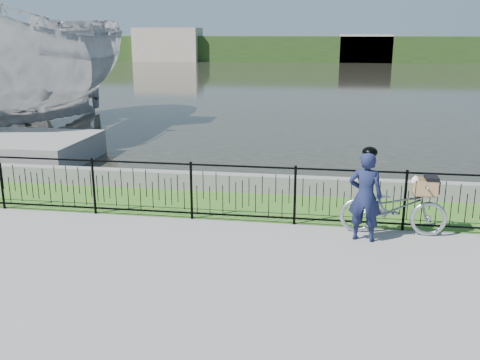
# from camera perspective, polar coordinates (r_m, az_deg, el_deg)

# --- Properties ---
(ground) EXTENTS (120.00, 120.00, 0.00)m
(ground) POSITION_cam_1_polar(r_m,az_deg,el_deg) (8.91, -1.33, -7.92)
(ground) COLOR gray
(ground) RESTS_ON ground
(grass_strip) EXTENTS (60.00, 2.00, 0.01)m
(grass_strip) POSITION_cam_1_polar(r_m,az_deg,el_deg) (11.31, 1.02, -2.70)
(grass_strip) COLOR #396820
(grass_strip) RESTS_ON ground
(water) EXTENTS (120.00, 120.00, 0.00)m
(water) POSITION_cam_1_polar(r_m,az_deg,el_deg) (41.21, 7.01, 10.51)
(water) COLOR black
(water) RESTS_ON ground
(quay_wall) EXTENTS (60.00, 0.30, 0.40)m
(quay_wall) POSITION_cam_1_polar(r_m,az_deg,el_deg) (12.20, 1.68, -0.37)
(quay_wall) COLOR slate
(quay_wall) RESTS_ON ground
(fence) EXTENTS (14.00, 0.06, 1.15)m
(fence) POSITION_cam_1_polar(r_m,az_deg,el_deg) (10.19, 0.25, -1.40)
(fence) COLOR black
(fence) RESTS_ON ground
(far_treeline) EXTENTS (120.00, 6.00, 3.00)m
(far_treeline) POSITION_cam_1_polar(r_m,az_deg,el_deg) (68.08, 7.96, 13.69)
(far_treeline) COLOR #29461B
(far_treeline) RESTS_ON ground
(far_building_left) EXTENTS (8.00, 4.00, 4.00)m
(far_building_left) POSITION_cam_1_polar(r_m,az_deg,el_deg) (68.86, -7.69, 14.14)
(far_building_left) COLOR #B1A18E
(far_building_left) RESTS_ON ground
(far_building_right) EXTENTS (6.00, 3.00, 3.20)m
(far_building_right) POSITION_cam_1_polar(r_m,az_deg,el_deg) (66.72, 13.23, 13.49)
(far_building_right) COLOR #B1A18E
(far_building_right) RESTS_ON ground
(bicycle_rig) EXTENTS (1.88, 0.66, 1.12)m
(bicycle_rig) POSITION_cam_1_polar(r_m,az_deg,el_deg) (10.00, 16.10, -2.78)
(bicycle_rig) COLOR #ADB2B9
(bicycle_rig) RESTS_ON ground
(cyclist) EXTENTS (0.65, 0.49, 1.67)m
(cyclist) POSITION_cam_1_polar(r_m,az_deg,el_deg) (9.47, 13.23, -1.54)
(cyclist) COLOR #151A3A
(cyclist) RESTS_ON ground
(boat_near) EXTENTS (4.78, 11.83, 6.32)m
(boat_near) POSITION_cam_1_polar(r_m,az_deg,el_deg) (21.13, -21.02, 11.27)
(boat_near) COLOR #B5B5B5
(boat_near) RESTS_ON water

